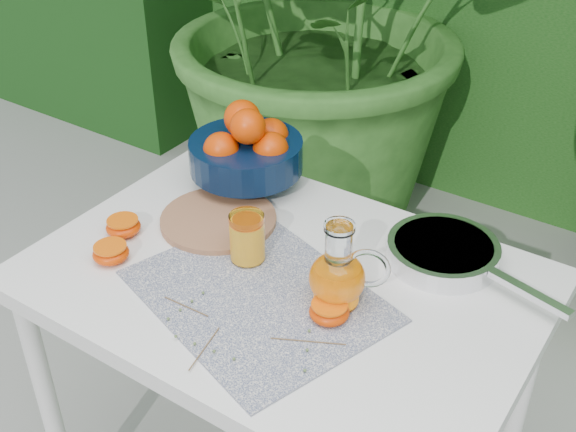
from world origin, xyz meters
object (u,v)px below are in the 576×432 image
Objects in this scene: cutting_board at (219,220)px; fruit_bowl at (247,148)px; saute_pan at (444,252)px; juice_pitcher at (338,276)px; white_table at (283,305)px.

fruit_bowl is (-0.04, 0.17, 0.09)m from cutting_board.
cutting_board is 0.49m from saute_pan.
saute_pan is at bearing -2.75° from fruit_bowl.
juice_pitcher reaches higher than saute_pan.
cutting_board is 0.37m from juice_pitcher.
cutting_board is at bearing -162.61° from saute_pan.
saute_pan is at bearing 17.39° from cutting_board.
white_table is at bearing -42.78° from fruit_bowl.
fruit_bowl is (-0.27, 0.25, 0.18)m from white_table.
cutting_board reaches higher than white_table.
fruit_bowl is at bearing 104.45° from cutting_board.
white_table is 3.88× the size of cutting_board.
juice_pitcher is at bearing -115.77° from saute_pan.
fruit_bowl is 0.84× the size of saute_pan.
white_table is at bearing 174.02° from juice_pitcher.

